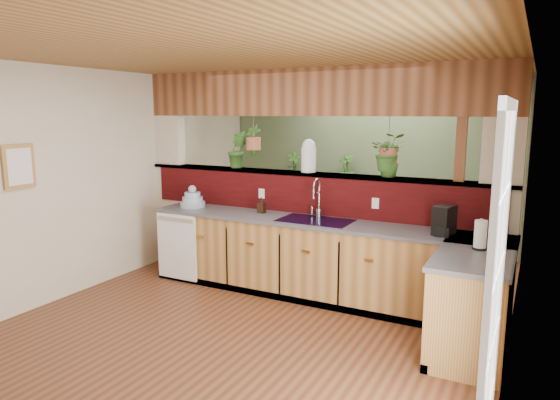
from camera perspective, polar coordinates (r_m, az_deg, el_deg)
The scene contains 28 objects.
ground at distance 5.16m, azimuth -3.15°, elevation -13.95°, with size 4.60×7.00×0.01m, color #5B311C.
ceiling at distance 4.75m, azimuth -3.46°, elevation 16.10°, with size 4.60×7.00×0.01m, color brown.
wall_back at distance 7.97m, azimuth 9.73°, elevation 4.13°, with size 4.60×0.02×2.60m, color beige.
wall_left at distance 6.27m, azimuth -21.67°, elevation 2.01°, with size 0.02×7.00×2.60m, color beige.
wall_right at distance 4.13m, azimuth 25.31°, elevation -2.06°, with size 0.02×7.00×2.60m, color beige.
pass_through_partition at distance 5.97m, azimuth 3.59°, elevation 1.27°, with size 4.60×0.21×2.60m.
pass_through_ledge at distance 5.96m, azimuth 3.36°, elevation 3.00°, with size 4.60×0.21×0.04m, color brown.
header_beam at distance 5.92m, azimuth 3.46°, elevation 12.21°, with size 4.60×0.15×0.55m, color brown.
sage_backwall at distance 7.95m, azimuth 9.69°, elevation 4.11°, with size 4.55×0.02×2.55m, color #576F4C.
countertop at distance 5.42m, azimuth 9.31°, elevation -7.80°, with size 4.14×1.52×0.90m.
dishwasher at distance 6.33m, azimuth -11.71°, elevation -5.21°, with size 0.58×0.03×0.82m.
navy_sink at distance 5.62m, azimuth 4.06°, elevation -3.12°, with size 0.82×0.50×0.18m.
french_door at distance 2.95m, azimuth 23.20°, elevation -11.60°, with size 0.06×1.02×2.16m, color white.
framed_print at distance 5.74m, azimuth -27.68°, elevation 3.41°, with size 0.04×0.35×0.45m.
faucet at distance 5.72m, azimuth 4.28°, elevation 0.42°, with size 0.20×0.20×0.46m.
dish_stack at distance 6.47m, azimuth -9.96°, elevation -0.02°, with size 0.32×0.32×0.28m.
soap_dispenser at distance 5.99m, azimuth -2.13°, elevation -0.59°, with size 0.08×0.09×0.19m, color #351F13.
coffee_maker at distance 5.17m, azimuth 18.24°, elevation -2.35°, with size 0.16×0.26×0.29m.
paper_towel at distance 4.74m, azimuth 21.93°, elevation -3.76°, with size 0.13×0.13×0.28m.
glass_jar at distance 5.94m, azimuth 3.28°, elevation 5.08°, with size 0.18×0.18×0.39m.
ledge_plant_left at distance 6.41m, azimuth -4.84°, elevation 5.77°, with size 0.26×0.21×0.47m, color #2B551D.
ledge_plant_right at distance 5.62m, azimuth 12.34°, elevation 4.49°, with size 0.21×0.21×0.38m, color #2B551D.
hanging_plant_a at distance 6.28m, azimuth -3.08°, elevation 7.93°, with size 0.21×0.18×0.51m.
hanging_plant_b at distance 5.60m, azimuth 12.35°, elevation 7.23°, with size 0.46×0.43×0.54m.
shelving_console at distance 8.03m, azimuth 5.43°, elevation -1.50°, with size 1.52×0.40×1.01m, color black.
shelf_plant_a at distance 8.16m, azimuth 1.58°, elevation 3.94°, with size 0.24×0.16×0.46m, color #2B551D.
shelf_plant_b at distance 7.81m, azimuth 7.60°, elevation 3.55°, with size 0.25×0.25×0.45m, color #2B551D.
floor_plant at distance 6.61m, azimuth 12.15°, elevation -5.35°, with size 0.67×0.58×0.74m, color #2B551D.
Camera 1 is at (2.42, -4.05, 2.09)m, focal length 32.00 mm.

